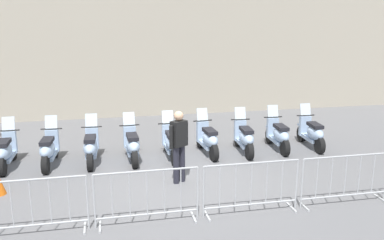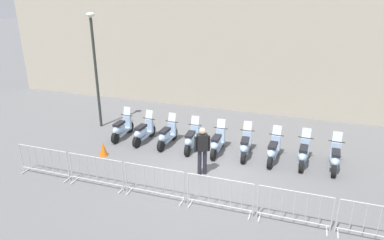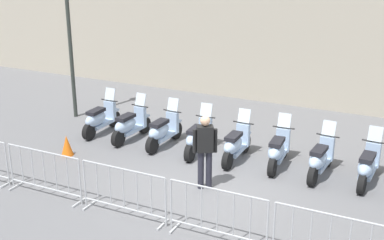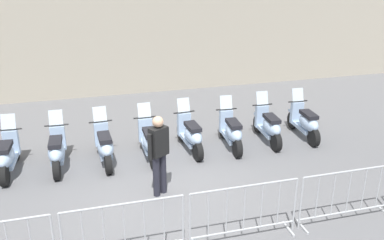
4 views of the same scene
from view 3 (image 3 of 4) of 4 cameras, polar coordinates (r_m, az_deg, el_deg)
name	(u,v)px [view 3 (image 3 of 4)]	position (r m, az deg, el deg)	size (l,w,h in m)	color
ground_plane	(208,188)	(11.74, 1.81, -7.61)	(120.00, 120.00, 0.00)	slate
motorcycle_0	(100,119)	(15.04, -10.24, 0.11)	(0.56, 1.72, 1.24)	black
motorcycle_1	(130,125)	(14.41, -6.97, -0.57)	(0.57, 1.73, 1.24)	black
motorcycle_2	(163,131)	(13.87, -3.28, -1.25)	(0.56, 1.73, 1.24)	black
motorcycle_3	(198,138)	(13.38, 0.68, -2.00)	(0.56, 1.72, 1.24)	black
motorcycle_4	(236,145)	(12.98, 4.91, -2.76)	(0.56, 1.72, 1.24)	black
motorcycle_5	(278,150)	(12.77, 9.58, -3.36)	(0.56, 1.72, 1.24)	black
motorcycle_6	(320,159)	(12.47, 14.13, -4.26)	(0.57, 1.73, 1.24)	black
motorcycle_7	(368,166)	(12.40, 19.03, -4.89)	(0.56, 1.73, 1.24)	black
barrier_segment_1	(44,174)	(11.66, -16.15, -5.78)	(1.97, 0.49, 1.07)	#B2B5B7
barrier_segment_2	(124,193)	(10.49, -7.63, -8.06)	(1.97, 0.49, 1.07)	#B2B5B7
barrier_segment_3	(217,215)	(9.62, 2.84, -10.59)	(1.97, 0.49, 1.07)	#B2B5B7
street_lamp	(68,18)	(16.14, -13.66, 11.06)	(0.36, 0.36, 5.14)	#2D332D
officer_near_row_end	(205,148)	(11.35, 1.45, -3.14)	(0.49, 0.37, 1.73)	#23232D
traffic_cone	(67,145)	(13.76, -13.79, -2.78)	(0.32, 0.32, 0.55)	orange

